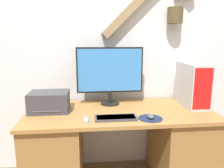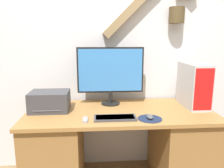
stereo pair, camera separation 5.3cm
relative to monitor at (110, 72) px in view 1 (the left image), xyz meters
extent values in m
cube|color=silver|center=(0.07, 0.22, 0.29)|extent=(6.40, 0.05, 2.70)
cube|color=olive|center=(0.26, 0.16, 0.64)|extent=(0.65, 0.08, 0.65)
cylinder|color=#4C3D23|center=(0.66, 0.12, 0.54)|extent=(0.15, 0.15, 0.15)
cube|color=olive|center=(0.07, -0.20, -0.33)|extent=(1.65, 0.74, 0.03)
cube|color=olive|center=(-0.51, -0.20, -0.71)|extent=(0.46, 0.68, 0.72)
cube|color=olive|center=(0.65, -0.20, -0.71)|extent=(0.46, 0.68, 0.72)
cylinder|color=black|center=(0.00, 0.00, -0.31)|extent=(0.18, 0.18, 0.02)
cylinder|color=black|center=(0.00, 0.00, -0.24)|extent=(0.04, 0.04, 0.12)
cube|color=black|center=(0.00, 0.01, 0.02)|extent=(0.63, 0.03, 0.43)
cube|color=#387AC6|center=(0.00, -0.01, 0.02)|extent=(0.60, 0.01, 0.40)
cube|color=#3D3D42|center=(0.01, -0.42, -0.31)|extent=(0.33, 0.14, 0.02)
cube|color=#5B5B60|center=(0.01, -0.42, -0.30)|extent=(0.31, 0.12, 0.01)
cylinder|color=#19233D|center=(0.29, -0.44, -0.32)|extent=(0.20, 0.20, 0.00)
ellipsoid|color=#4C4C51|center=(0.28, -0.44, -0.30)|extent=(0.05, 0.10, 0.03)
cube|color=#B2B2B7|center=(0.77, -0.12, -0.11)|extent=(0.18, 0.39, 0.41)
cube|color=red|center=(0.77, -0.31, -0.11)|extent=(0.17, 0.01, 0.37)
cube|color=#38383D|center=(-0.55, -0.16, -0.23)|extent=(0.34, 0.25, 0.17)
cube|color=#515156|center=(-0.55, -0.24, -0.28)|extent=(0.24, 0.11, 0.01)
cube|color=gray|center=(-0.23, -0.44, -0.31)|extent=(0.04, 0.10, 0.02)
camera|label=1|loc=(-0.19, -2.06, 0.31)|focal=35.00mm
camera|label=2|loc=(-0.14, -2.06, 0.31)|focal=35.00mm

